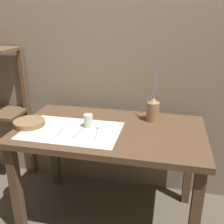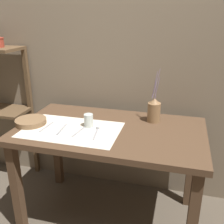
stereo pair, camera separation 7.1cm
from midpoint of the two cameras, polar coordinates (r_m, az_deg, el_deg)
name	(u,v)px [view 2 (the right image)]	position (r m, az deg, el deg)	size (l,w,h in m)	color
ground_plane	(110,215)	(2.20, 0.61, -21.61)	(12.00, 12.00, 0.00)	brown
stone_wall_back	(126,51)	(2.10, 4.07, 13.02)	(7.00, 0.06, 2.40)	#7A6B56
wooden_table	(110,141)	(1.83, 0.68, -6.45)	(1.27, 0.73, 0.75)	#4C3523
linen_cloth	(72,130)	(1.77, -7.66, -3.85)	(0.64, 0.41, 0.00)	beige
pitcher_with_flowers	(154,111)	(1.89, 10.19, 0.27)	(0.09, 0.09, 0.38)	olive
wooden_bowl	(31,122)	(1.92, -16.23, -2.04)	(0.21, 0.21, 0.04)	brown
glass_tumbler_near	(89,120)	(1.79, -3.99, -1.84)	(0.06, 0.06, 0.09)	#B7C1BC
fork_inner	(47,127)	(1.84, -12.99, -3.18)	(0.02, 0.17, 0.00)	#939399
knife_center	(62,129)	(1.78, -9.76, -3.76)	(0.02, 0.17, 0.00)	#939399
fork_outer	(79,132)	(1.73, -6.06, -4.27)	(0.04, 0.17, 0.00)	#939399
spoon_inner	(97,130)	(1.74, -2.09, -3.96)	(0.04, 0.18, 0.02)	#939399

